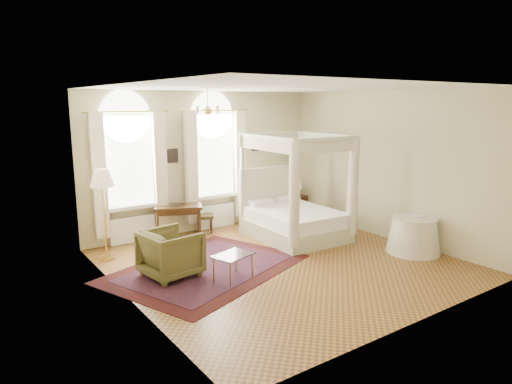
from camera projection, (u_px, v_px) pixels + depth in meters
ground at (282, 262)px, 8.81m from camera, size 6.00×6.00×0.00m
room_walls at (283, 161)px, 8.42m from camera, size 6.00×6.00×6.00m
window_left at (130, 176)px, 9.76m from camera, size 1.62×0.27×3.29m
window_right at (215, 168)px, 10.94m from camera, size 1.62×0.27×3.29m
chandelier at (208, 109)px, 8.70m from camera, size 0.51×0.45×0.50m
wall_pictures at (209, 151)px, 10.88m from camera, size 2.54×0.03×0.39m
canopy_bed at (295, 215)px, 10.34m from camera, size 1.87×2.25×2.35m
nightstand at (298, 205)px, 12.44m from camera, size 0.46×0.43×0.55m
nightstand_lamp at (297, 185)px, 12.34m from camera, size 0.30×0.30×0.43m
writing_desk at (178, 210)px, 10.18m from camera, size 1.17×0.92×0.78m
laptop at (175, 205)px, 10.14m from camera, size 0.36×0.23×0.03m
stool at (205, 218)px, 10.80m from camera, size 0.49×0.49×0.43m
armchair at (171, 253)px, 8.04m from camera, size 1.05×1.03×0.85m
coffee_table at (233, 257)px, 7.88m from camera, size 0.78×0.64×0.46m
floor_lamp at (102, 183)px, 8.72m from camera, size 0.46×0.46×1.79m
oriental_rug at (206, 268)px, 8.47m from camera, size 4.13×3.55×0.01m
side_table at (414, 235)px, 9.35m from camera, size 1.08×1.08×0.74m
book at (414, 217)px, 9.26m from camera, size 0.20×0.26×0.02m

